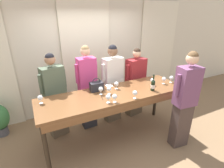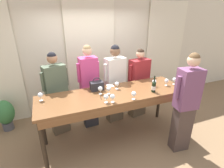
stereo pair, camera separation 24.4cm
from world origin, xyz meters
name	(u,v)px [view 1 (the left image)]	position (x,y,z in m)	size (l,w,h in m)	color
ground_plane	(114,138)	(0.00, 0.00, 0.00)	(18.00, 18.00, 0.00)	#846647
wall_back	(86,56)	(0.00, 1.55, 1.40)	(12.00, 0.06, 2.80)	beige
curtain_panel_center	(87,59)	(0.00, 1.48, 1.34)	(1.20, 0.03, 2.69)	#EFE5C6
curtain_panel_right	(157,50)	(2.21, 1.48, 1.34)	(1.20, 0.03, 2.69)	#EFE5C6
tasting_bar	(115,98)	(0.00, -0.03, 0.94)	(2.77, 0.82, 1.04)	brown
wine_bottle	(153,85)	(0.71, -0.22, 1.15)	(0.08, 0.08, 0.31)	black
handbag	(96,86)	(-0.25, 0.25, 1.13)	(0.24, 0.15, 0.25)	#232328
wine_glass_front_left	(135,93)	(0.23, -0.35, 1.14)	(0.08, 0.08, 0.15)	white
wine_glass_front_mid	(108,97)	(-0.25, -0.28, 1.14)	(0.08, 0.08, 0.15)	white
wine_glass_front_right	(116,84)	(0.13, 0.15, 1.14)	(0.08, 0.08, 0.15)	white
wine_glass_center_left	(171,78)	(1.32, -0.07, 1.14)	(0.08, 0.08, 0.15)	white
wine_glass_center_mid	(40,98)	(-1.25, 0.18, 1.14)	(0.08, 0.08, 0.15)	white
wine_glass_center_right	(101,89)	(-0.24, 0.06, 1.14)	(0.08, 0.08, 0.15)	white
wine_glass_back_left	(152,80)	(0.87, -0.01, 1.14)	(0.08, 0.08, 0.15)	white
wine_glass_back_mid	(164,79)	(1.13, -0.06, 1.14)	(0.08, 0.08, 0.15)	white
wine_glass_back_right	(115,97)	(-0.15, -0.31, 1.14)	(0.08, 0.08, 0.15)	white
wine_glass_near_host	(109,89)	(-0.10, 0.00, 1.14)	(0.08, 0.08, 0.15)	white
napkin	(109,86)	(0.07, 0.35, 1.04)	(0.14, 0.14, 0.00)	white
pen	(102,98)	(-0.28, -0.10, 1.04)	(0.03, 0.14, 0.01)	black
guest_olive_jacket	(55,96)	(-0.97, 0.64, 0.90)	(0.53, 0.32, 1.75)	brown
guest_pink_top	(87,88)	(-0.30, 0.64, 0.95)	(0.47, 0.25, 1.83)	#28282D
guest_cream_sweater	(113,84)	(0.29, 0.64, 0.93)	(0.55, 0.30, 1.80)	brown
guest_striped_shirt	(135,83)	(0.90, 0.64, 0.84)	(0.57, 0.32, 1.67)	brown
host_pouring	(185,101)	(1.06, -0.70, 0.96)	(0.49, 0.29, 1.85)	#473833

